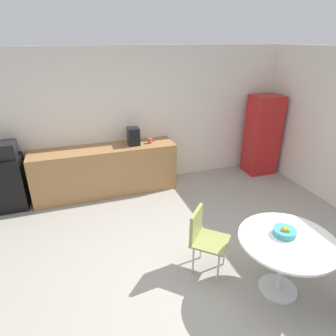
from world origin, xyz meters
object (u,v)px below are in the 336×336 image
at_px(mini_fridge, 8,183).
at_px(mug_white, 150,141).
at_px(microwave, 0,151).
at_px(fruit_bowl, 285,232).
at_px(locker_cabinet, 262,135).
at_px(chair_olive, 203,234).
at_px(coffee_maker, 133,136).
at_px(round_table, 286,250).

relative_size(mini_fridge, mug_white, 7.04).
bearing_deg(microwave, fruit_bowl, -42.84).
distance_m(mini_fridge, fruit_bowl, 4.39).
xyz_separation_m(mini_fridge, microwave, (0.00, 0.00, 0.58)).
distance_m(mini_fridge, mug_white, 2.56).
height_order(microwave, locker_cabinet, locker_cabinet).
xyz_separation_m(chair_olive, coffee_maker, (-0.30, 2.42, 0.54)).
distance_m(chair_olive, fruit_bowl, 0.94).
bearing_deg(mini_fridge, mug_white, -0.50).
distance_m(round_table, coffee_maker, 3.25).
relative_size(microwave, mug_white, 3.72).
bearing_deg(mini_fridge, microwave, 0.00).
xyz_separation_m(mini_fridge, mug_white, (2.51, -0.02, 0.49)).
distance_m(microwave, coffee_maker, 2.20).
height_order(locker_cabinet, mug_white, locker_cabinet).
bearing_deg(mug_white, chair_olive, -90.10).
height_order(fruit_bowl, coffee_maker, coffee_maker).
bearing_deg(mini_fridge, round_table, -43.63).
xyz_separation_m(mini_fridge, chair_olive, (2.51, -2.42, 0.07)).
relative_size(locker_cabinet, coffee_maker, 5.20).
relative_size(mini_fridge, coffee_maker, 2.84).
distance_m(microwave, round_table, 4.45).
distance_m(round_table, fruit_bowl, 0.20).
relative_size(mini_fridge, round_table, 0.87).
distance_m(mini_fridge, coffee_maker, 2.28).
relative_size(mini_fridge, fruit_bowl, 3.67).
bearing_deg(fruit_bowl, locker_cabinet, 58.94).
height_order(chair_olive, fruit_bowl, fruit_bowl).
bearing_deg(locker_cabinet, microwave, 178.84).
relative_size(microwave, coffee_maker, 1.50).
xyz_separation_m(fruit_bowl, coffee_maker, (-1.01, 2.98, 0.28)).
height_order(mini_fridge, microwave, microwave).
bearing_deg(fruit_bowl, chair_olive, 141.56).
bearing_deg(locker_cabinet, chair_olive, -136.46).
xyz_separation_m(round_table, chair_olive, (-0.70, 0.63, -0.07)).
bearing_deg(chair_olive, mug_white, 89.90).
bearing_deg(mug_white, fruit_bowl, -76.65).
height_order(microwave, coffee_maker, coffee_maker).
relative_size(microwave, fruit_bowl, 1.94).
bearing_deg(locker_cabinet, mug_white, 178.17).
xyz_separation_m(locker_cabinet, mug_white, (-2.43, 0.08, 0.12)).
distance_m(mini_fridge, chair_olive, 3.48).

